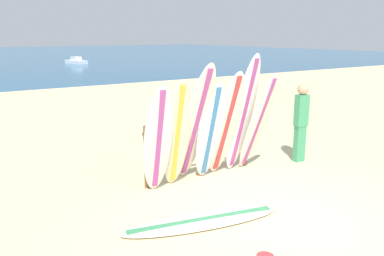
% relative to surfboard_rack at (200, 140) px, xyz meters
% --- Properties ---
extents(ground_plane, '(120.00, 120.00, 0.00)m').
position_rel_surfboard_rack_xyz_m(ground_plane, '(0.10, -2.58, -0.76)').
color(ground_plane, beige).
extents(surfboard_rack, '(2.52, 0.09, 1.20)m').
position_rel_surfboard_rack_xyz_m(surfboard_rack, '(0.00, 0.00, 0.00)').
color(surfboard_rack, brown).
rests_on(surfboard_rack, ground).
extents(surfboard_leaning_far_left, '(0.59, 0.60, 2.02)m').
position_rel_surfboard_rack_xyz_m(surfboard_leaning_far_left, '(-1.16, -0.39, 0.25)').
color(surfboard_leaning_far_left, white).
rests_on(surfboard_leaning_far_left, ground).
extents(surfboard_leaning_left, '(0.57, 0.66, 2.08)m').
position_rel_surfboard_rack_xyz_m(surfboard_leaning_left, '(-0.74, -0.33, 0.28)').
color(surfboard_leaning_left, beige).
rests_on(surfboard_leaning_left, ground).
extents(surfboard_leaning_center_left, '(0.59, 1.13, 2.38)m').
position_rel_surfboard_rack_xyz_m(surfboard_leaning_center_left, '(-0.35, -0.35, 0.43)').
color(surfboard_leaning_center_left, white).
rests_on(surfboard_leaning_center_left, ground).
extents(surfboard_leaning_center, '(0.61, 0.79, 2.00)m').
position_rel_surfboard_rack_xyz_m(surfboard_leaning_center, '(-0.01, -0.36, 0.24)').
color(surfboard_leaning_center, white).
rests_on(surfboard_leaning_center, ground).
extents(surfboard_leaning_center_right, '(0.60, 0.91, 2.20)m').
position_rel_surfboard_rack_xyz_m(surfboard_leaning_center_right, '(0.35, -0.38, 0.34)').
color(surfboard_leaning_center_right, white).
rests_on(surfboard_leaning_center_right, ground).
extents(surfboard_leaning_right, '(0.57, 0.80, 2.50)m').
position_rel_surfboard_rack_xyz_m(surfboard_leaning_right, '(0.80, -0.36, 0.49)').
color(surfboard_leaning_right, white).
rests_on(surfboard_leaning_right, ground).
extents(surfboard_leaning_far_right, '(0.59, 0.93, 2.10)m').
position_rel_surfboard_rack_xyz_m(surfboard_leaning_far_right, '(1.13, -0.44, 0.29)').
color(surfboard_leaning_far_right, white).
rests_on(surfboard_leaning_far_right, ground).
extents(surfboard_lying_on_sand, '(2.61, 1.10, 0.08)m').
position_rel_surfboard_rack_xyz_m(surfboard_lying_on_sand, '(-1.15, -1.77, -0.72)').
color(surfboard_lying_on_sand, white).
rests_on(surfboard_lying_on_sand, ground).
extents(beachgoer_standing, '(0.30, 0.24, 1.77)m').
position_rel_surfboard_rack_xyz_m(beachgoer_standing, '(2.42, -0.44, 0.22)').
color(beachgoer_standing, '#3F9966').
rests_on(beachgoer_standing, ground).
extents(small_boat_offshore, '(1.54, 2.89, 0.71)m').
position_rel_surfboard_rack_xyz_m(small_boat_offshore, '(7.42, 32.77, -0.50)').
color(small_boat_offshore, silver).
rests_on(small_boat_offshore, ocean_water).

